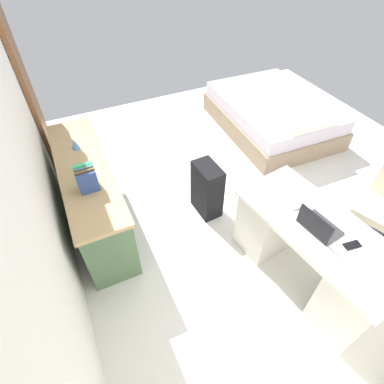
# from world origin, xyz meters

# --- Properties ---
(ground_plane) EXTENTS (5.58, 5.58, 0.00)m
(ground_plane) POSITION_xyz_m (0.00, 0.00, 0.00)
(ground_plane) COLOR silver
(wall_back) EXTENTS (4.58, 0.10, 2.77)m
(wall_back) POSITION_xyz_m (0.00, 2.10, 1.39)
(wall_back) COLOR silver
(wall_back) RESTS_ON ground_plane
(door_wooden) EXTENTS (0.88, 0.05, 2.04)m
(door_wooden) POSITION_xyz_m (1.74, 2.02, 1.02)
(door_wooden) COLOR brown
(door_wooden) RESTS_ON ground_plane
(desk) EXTENTS (1.51, 0.84, 0.73)m
(desk) POSITION_xyz_m (-1.17, 0.12, 0.38)
(desk) COLOR silver
(desk) RESTS_ON ground_plane
(office_chair) EXTENTS (0.59, 0.59, 0.94)m
(office_chair) POSITION_xyz_m (-1.12, -0.84, 0.42)
(office_chair) COLOR black
(office_chair) RESTS_ON ground_plane
(credenza) EXTENTS (1.80, 0.48, 0.77)m
(credenza) POSITION_xyz_m (0.37, 1.72, 0.38)
(credenza) COLOR #4C6B47
(credenza) RESTS_ON ground_plane
(bed) EXTENTS (1.95, 1.47, 0.58)m
(bed) POSITION_xyz_m (1.09, -1.13, 0.24)
(bed) COLOR gray
(bed) RESTS_ON ground_plane
(suitcase_black) EXTENTS (0.37, 0.24, 0.64)m
(suitcase_black) POSITION_xyz_m (-0.02, 0.55, 0.32)
(suitcase_black) COLOR black
(suitcase_black) RESTS_ON ground_plane
(laptop) EXTENTS (0.34, 0.26, 0.21)m
(laptop) POSITION_xyz_m (-1.17, 0.18, 0.77)
(laptop) COLOR #333338
(laptop) RESTS_ON desk
(computer_mouse) EXTENTS (0.07, 0.11, 0.03)m
(computer_mouse) POSITION_xyz_m (-0.90, 0.17, 0.74)
(computer_mouse) COLOR white
(computer_mouse) RESTS_ON desk
(cell_phone_near_laptop) EXTENTS (0.08, 0.14, 0.01)m
(cell_phone_near_laptop) POSITION_xyz_m (-1.41, 0.03, 0.73)
(cell_phone_near_laptop) COLOR black
(cell_phone_near_laptop) RESTS_ON desk
(book_row) EXTENTS (0.15, 0.17, 0.23)m
(book_row) POSITION_xyz_m (0.06, 1.72, 0.88)
(book_row) COLOR navy
(book_row) RESTS_ON credenza
(figurine_small) EXTENTS (0.08, 0.08, 0.11)m
(figurine_small) POSITION_xyz_m (0.70, 1.72, 0.82)
(figurine_small) COLOR #4C7FBF
(figurine_small) RESTS_ON credenza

